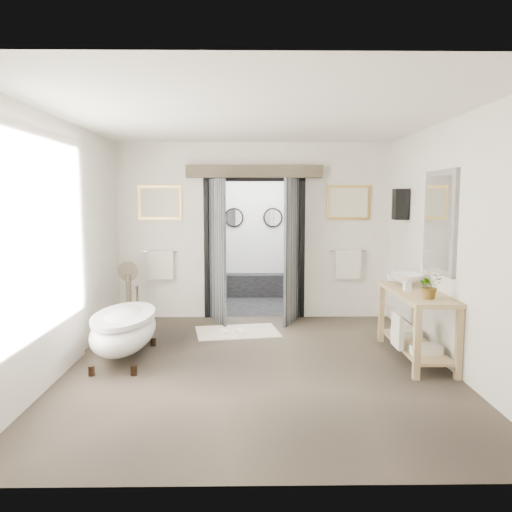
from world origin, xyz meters
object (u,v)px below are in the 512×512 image
clawfoot_tub (124,329)px  rug (237,332)px  basin (406,280)px  vanity (414,319)px

clawfoot_tub → rug: clawfoot_tub is taller
rug → basin: bearing=-21.4°
vanity → rug: vanity is taller
vanity → rug: size_ratio=1.33×
vanity → basin: (0.01, 0.40, 0.42)m
clawfoot_tub → vanity: (3.58, -0.01, 0.12)m
vanity → basin: 0.58m
rug → basin: 2.56m
vanity → rug: (-2.22, 1.27, -0.50)m
clawfoot_tub → rug: bearing=42.7°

